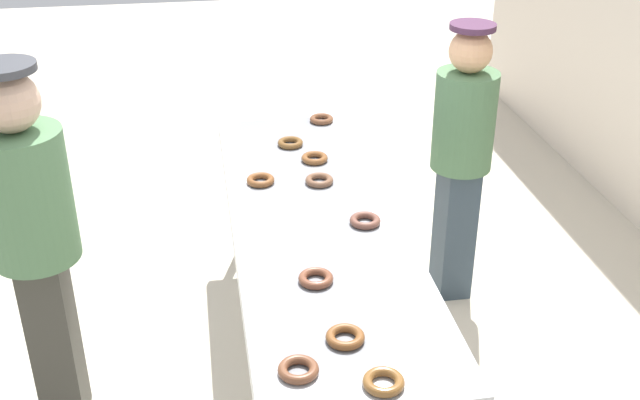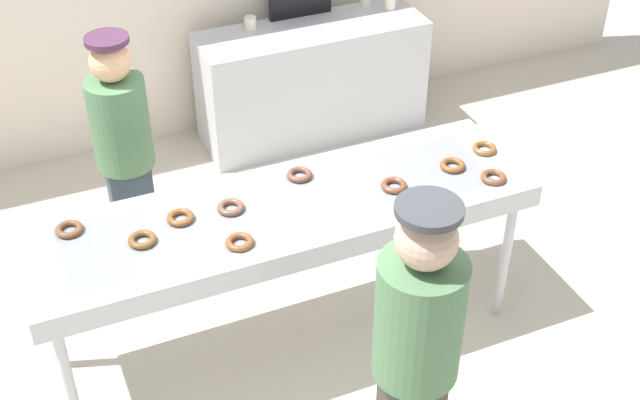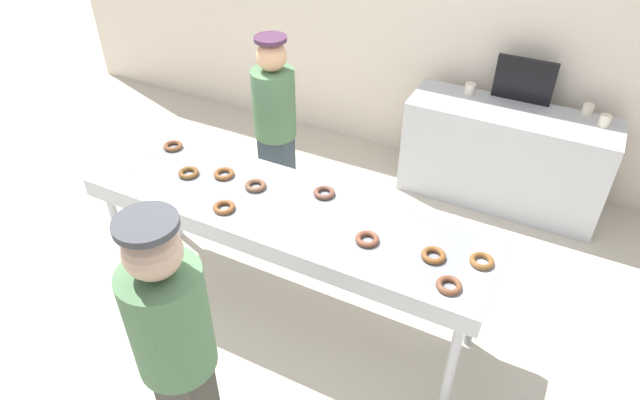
# 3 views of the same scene
# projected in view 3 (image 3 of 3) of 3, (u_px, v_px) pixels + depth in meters

# --- Properties ---
(ground_plane) EXTENTS (16.00, 16.00, 0.00)m
(ground_plane) POSITION_uv_depth(u_px,v_px,m) (290.00, 309.00, 3.95)
(ground_plane) COLOR beige
(fryer_conveyor) EXTENTS (2.59, 0.73, 0.93)m
(fryer_conveyor) POSITION_uv_depth(u_px,v_px,m) (285.00, 214.00, 3.44)
(fryer_conveyor) COLOR #B7BABF
(fryer_conveyor) RESTS_ON ground
(chocolate_donut_0) EXTENTS (0.18, 0.18, 0.03)m
(chocolate_donut_0) POSITION_uv_depth(u_px,v_px,m) (434.00, 255.00, 3.01)
(chocolate_donut_0) COLOR brown
(chocolate_donut_0) RESTS_ON fryer_conveyor
(chocolate_donut_1) EXTENTS (0.17, 0.17, 0.03)m
(chocolate_donut_1) POSITION_uv_depth(u_px,v_px,m) (189.00, 173.00, 3.64)
(chocolate_donut_1) COLOR brown
(chocolate_donut_1) RESTS_ON fryer_conveyor
(chocolate_donut_2) EXTENTS (0.17, 0.17, 0.03)m
(chocolate_donut_2) POSITION_uv_depth(u_px,v_px,m) (224.00, 207.00, 3.35)
(chocolate_donut_2) COLOR brown
(chocolate_donut_2) RESTS_ON fryer_conveyor
(chocolate_donut_3) EXTENTS (0.19, 0.19, 0.03)m
(chocolate_donut_3) POSITION_uv_depth(u_px,v_px,m) (482.00, 261.00, 2.98)
(chocolate_donut_3) COLOR brown
(chocolate_donut_3) RESTS_ON fryer_conveyor
(chocolate_donut_4) EXTENTS (0.17, 0.17, 0.03)m
(chocolate_donut_4) POSITION_uv_depth(u_px,v_px,m) (256.00, 186.00, 3.53)
(chocolate_donut_4) COLOR brown
(chocolate_donut_4) RESTS_ON fryer_conveyor
(chocolate_donut_5) EXTENTS (0.17, 0.17, 0.03)m
(chocolate_donut_5) POSITION_uv_depth(u_px,v_px,m) (367.00, 239.00, 3.12)
(chocolate_donut_5) COLOR brown
(chocolate_donut_5) RESTS_ON fryer_conveyor
(chocolate_donut_6) EXTENTS (0.15, 0.15, 0.03)m
(chocolate_donut_6) POSITION_uv_depth(u_px,v_px,m) (173.00, 146.00, 3.90)
(chocolate_donut_6) COLOR brown
(chocolate_donut_6) RESTS_ON fryer_conveyor
(chocolate_donut_7) EXTENTS (0.19, 0.19, 0.03)m
(chocolate_donut_7) POSITION_uv_depth(u_px,v_px,m) (449.00, 285.00, 2.83)
(chocolate_donut_7) COLOR brown
(chocolate_donut_7) RESTS_ON fryer_conveyor
(chocolate_donut_8) EXTENTS (0.18, 0.18, 0.03)m
(chocolate_donut_8) POSITION_uv_depth(u_px,v_px,m) (324.00, 193.00, 3.47)
(chocolate_donut_8) COLOR brown
(chocolate_donut_8) RESTS_ON fryer_conveyor
(chocolate_donut_9) EXTENTS (0.17, 0.17, 0.03)m
(chocolate_donut_9) POSITION_uv_depth(u_px,v_px,m) (224.00, 174.00, 3.63)
(chocolate_donut_9) COLOR brown
(chocolate_donut_9) RESTS_ON fryer_conveyor
(worker_baker) EXTENTS (0.33, 0.33, 1.57)m
(worker_baker) POSITION_uv_depth(u_px,v_px,m) (275.00, 124.00, 4.28)
(worker_baker) COLOR #303E49
(worker_baker) RESTS_ON ground
(customer_waiting) EXTENTS (0.35, 0.35, 1.70)m
(customer_waiting) POSITION_uv_depth(u_px,v_px,m) (175.00, 345.00, 2.49)
(customer_waiting) COLOR #35342D
(customer_waiting) RESTS_ON ground
(prep_counter) EXTENTS (1.66, 0.54, 0.87)m
(prep_counter) POSITION_uv_depth(u_px,v_px,m) (503.00, 157.00, 4.74)
(prep_counter) COLOR #B7BABF
(prep_counter) RESTS_ON ground
(paper_cup_0) EXTENTS (0.09, 0.09, 0.09)m
(paper_cup_0) POSITION_uv_depth(u_px,v_px,m) (605.00, 121.00, 4.26)
(paper_cup_0) COLOR beige
(paper_cup_0) RESTS_ON prep_counter
(paper_cup_1) EXTENTS (0.09, 0.09, 0.09)m
(paper_cup_1) POSITION_uv_depth(u_px,v_px,m) (470.00, 89.00, 4.70)
(paper_cup_1) COLOR beige
(paper_cup_1) RESTS_ON prep_counter
(paper_cup_2) EXTENTS (0.09, 0.09, 0.09)m
(paper_cup_2) POSITION_uv_depth(u_px,v_px,m) (588.00, 110.00, 4.40)
(paper_cup_2) COLOR beige
(paper_cup_2) RESTS_ON prep_counter
(menu_display) EXTENTS (0.47, 0.04, 0.36)m
(menu_display) POSITION_uv_depth(u_px,v_px,m) (524.00, 80.00, 4.52)
(menu_display) COLOR black
(menu_display) RESTS_ON prep_counter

